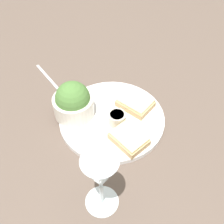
# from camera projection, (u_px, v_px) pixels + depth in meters

# --- Properties ---
(ground_plane) EXTENTS (4.00, 4.00, 0.00)m
(ground_plane) POSITION_uv_depth(u_px,v_px,m) (112.00, 120.00, 0.77)
(ground_plane) COLOR brown
(dinner_plate) EXTENTS (0.28, 0.28, 0.01)m
(dinner_plate) POSITION_uv_depth(u_px,v_px,m) (112.00, 119.00, 0.76)
(dinner_plate) COLOR white
(dinner_plate) RESTS_ON ground_plane
(salad_bowl) EXTENTS (0.11, 0.11, 0.10)m
(salad_bowl) POSITION_uv_depth(u_px,v_px,m) (73.00, 102.00, 0.74)
(salad_bowl) COLOR silver
(salad_bowl) RESTS_ON dinner_plate
(sauce_ramekin) EXTENTS (0.05, 0.05, 0.03)m
(sauce_ramekin) POSITION_uv_depth(u_px,v_px,m) (116.00, 119.00, 0.73)
(sauce_ramekin) COLOR beige
(sauce_ramekin) RESTS_ON dinner_plate
(cheese_toast_near) EXTENTS (0.11, 0.10, 0.03)m
(cheese_toast_near) POSITION_uv_depth(u_px,v_px,m) (135.00, 102.00, 0.78)
(cheese_toast_near) COLOR tan
(cheese_toast_near) RESTS_ON dinner_plate
(cheese_toast_far) EXTENTS (0.10, 0.08, 0.03)m
(cheese_toast_far) POSITION_uv_depth(u_px,v_px,m) (129.00, 138.00, 0.69)
(cheese_toast_far) COLOR tan
(cheese_toast_far) RESTS_ON dinner_plate
(wine_glass) EXTENTS (0.07, 0.07, 0.16)m
(wine_glass) POSITION_uv_depth(u_px,v_px,m) (100.00, 176.00, 0.53)
(wine_glass) COLOR silver
(wine_glass) RESTS_ON ground_plane
(fork) EXTENTS (0.18, 0.02, 0.01)m
(fork) POSITION_uv_depth(u_px,v_px,m) (50.00, 80.00, 0.88)
(fork) COLOR silver
(fork) RESTS_ON ground_plane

